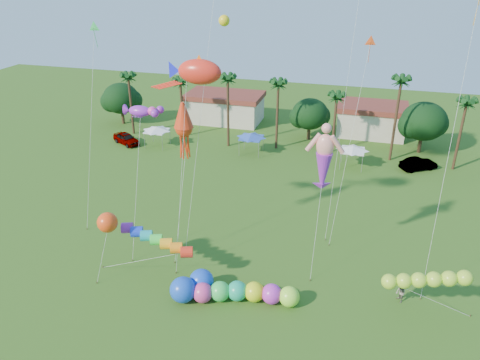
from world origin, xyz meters
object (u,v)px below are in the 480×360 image
(car_a, at_px, (126,139))
(car_b, at_px, (418,164))
(blue_ball, at_px, (201,281))
(spectator_b, at_px, (401,293))
(caterpillar_inflatable, at_px, (230,292))

(car_a, height_order, car_b, car_a)
(car_b, height_order, blue_ball, blue_ball)
(car_a, bearing_deg, spectator_b, -94.75)
(caterpillar_inflatable, xyz_separation_m, blue_ball, (-2.62, 0.57, 0.12))
(car_b, xyz_separation_m, spectator_b, (-2.94, -27.95, 0.04))
(car_a, bearing_deg, blue_ball, -112.95)
(spectator_b, height_order, blue_ball, blue_ball)
(car_a, height_order, blue_ball, blue_ball)
(car_b, bearing_deg, spectator_b, 141.68)
(spectator_b, bearing_deg, car_a, -151.09)
(spectator_b, relative_size, caterpillar_inflatable, 0.16)
(spectator_b, bearing_deg, blue_ball, -105.89)
(blue_ball, bearing_deg, caterpillar_inflatable, -12.35)
(caterpillar_inflatable, relative_size, blue_ball, 5.13)
(spectator_b, bearing_deg, caterpillar_inflatable, -101.44)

